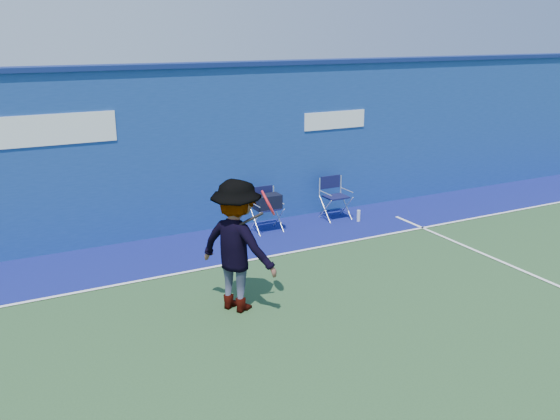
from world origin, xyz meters
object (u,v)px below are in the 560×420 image
water_bottle (359,216)px  tennis_player (237,246)px  directors_chair_left (267,214)px  directors_chair_right (335,206)px

water_bottle → tennis_player: size_ratio=0.13×
directors_chair_left → directors_chair_right: 1.56m
directors_chair_right → tennis_player: size_ratio=0.47×
directors_chair_left → tennis_player: size_ratio=0.46×
directors_chair_left → water_bottle: 1.90m
directors_chair_right → water_bottle: size_ratio=3.62×
water_bottle → tennis_player: 4.42m
tennis_player → water_bottle: bearing=33.6°
directors_chair_left → water_bottle: (1.86, -0.31, -0.23)m
water_bottle → directors_chair_right: bearing=128.7°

